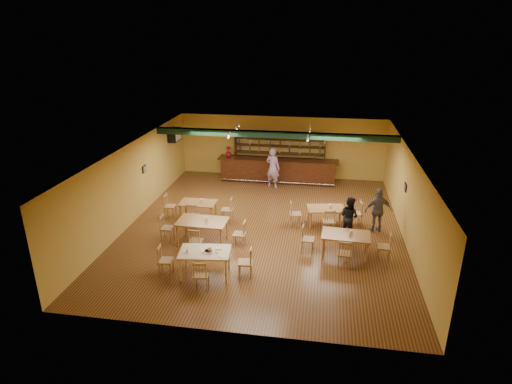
% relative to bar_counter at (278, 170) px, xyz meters
% --- Properties ---
extents(floor, '(12.00, 12.00, 0.00)m').
position_rel_bar_counter_xyz_m(floor, '(0.07, -5.15, -0.56)').
color(floor, '#552B18').
rests_on(floor, ground).
extents(ceiling_beam, '(10.00, 0.30, 0.25)m').
position_rel_bar_counter_xyz_m(ceiling_beam, '(0.07, -2.35, 2.31)').
color(ceiling_beam, black).
rests_on(ceiling_beam, ceiling).
extents(track_rail_left, '(0.05, 2.50, 0.05)m').
position_rel_bar_counter_xyz_m(track_rail_left, '(-1.73, -1.75, 2.38)').
color(track_rail_left, white).
rests_on(track_rail_left, ceiling).
extents(track_rail_right, '(0.05, 2.50, 0.05)m').
position_rel_bar_counter_xyz_m(track_rail_right, '(1.47, -1.75, 2.38)').
color(track_rail_right, white).
rests_on(track_rail_right, ceiling).
extents(ac_unit, '(0.34, 0.70, 0.48)m').
position_rel_bar_counter_xyz_m(ac_unit, '(-4.73, -0.95, 1.79)').
color(ac_unit, white).
rests_on(ac_unit, wall_left).
extents(picture_left, '(0.04, 0.34, 0.28)m').
position_rel_bar_counter_xyz_m(picture_left, '(-4.90, -4.15, 1.14)').
color(picture_left, black).
rests_on(picture_left, wall_left).
extents(picture_right, '(0.04, 0.34, 0.28)m').
position_rel_bar_counter_xyz_m(picture_right, '(5.04, -4.65, 1.14)').
color(picture_right, black).
rests_on(picture_right, wall_right).
extents(bar_counter, '(5.73, 0.85, 1.13)m').
position_rel_bar_counter_xyz_m(bar_counter, '(0.00, 0.00, 0.00)').
color(bar_counter, black).
rests_on(bar_counter, ground).
extents(back_bar_hutch, '(4.43, 0.40, 2.28)m').
position_rel_bar_counter_xyz_m(back_bar_hutch, '(0.00, 0.63, 0.57)').
color(back_bar_hutch, black).
rests_on(back_bar_hutch, ground).
extents(poinsettia, '(0.36, 0.36, 0.51)m').
position_rel_bar_counter_xyz_m(poinsettia, '(-2.41, 0.00, 0.82)').
color(poinsettia, '#AA0F24').
rests_on(poinsettia, bar_counter).
extents(dining_table_a, '(1.39, 0.84, 0.69)m').
position_rel_bar_counter_xyz_m(dining_table_a, '(-2.55, -4.81, -0.22)').
color(dining_table_a, '#AD6B3D').
rests_on(dining_table_a, ground).
extents(dining_table_b, '(1.50, 1.05, 0.69)m').
position_rel_bar_counter_xyz_m(dining_table_b, '(2.33, -4.58, -0.22)').
color(dining_table_b, '#AD6B3D').
rests_on(dining_table_b, ground).
extents(dining_table_c, '(1.70, 1.05, 0.84)m').
position_rel_bar_counter_xyz_m(dining_table_c, '(-1.82, -6.73, -0.15)').
color(dining_table_c, '#AD6B3D').
rests_on(dining_table_c, ground).
extents(dining_table_d, '(1.58, 1.00, 0.76)m').
position_rel_bar_counter_xyz_m(dining_table_d, '(2.97, -6.84, -0.18)').
color(dining_table_d, '#AD6B3D').
rests_on(dining_table_d, ground).
extents(near_table, '(1.59, 1.12, 0.80)m').
position_rel_bar_counter_xyz_m(near_table, '(-1.19, -8.71, -0.17)').
color(near_table, tan).
rests_on(near_table, ground).
extents(pizza_tray, '(0.41, 0.41, 0.01)m').
position_rel_bar_counter_xyz_m(pizza_tray, '(-1.08, -8.71, 0.24)').
color(pizza_tray, silver).
rests_on(pizza_tray, near_table).
extents(parmesan_shaker, '(0.08, 0.08, 0.11)m').
position_rel_bar_counter_xyz_m(parmesan_shaker, '(-1.67, -8.87, 0.29)').
color(parmesan_shaker, '#EAE5C6').
rests_on(parmesan_shaker, near_table).
extents(napkin_stack, '(0.21, 0.16, 0.03)m').
position_rel_bar_counter_xyz_m(napkin_stack, '(-0.82, -8.49, 0.25)').
color(napkin_stack, white).
rests_on(napkin_stack, near_table).
extents(pizza_server, '(0.30, 0.27, 0.00)m').
position_rel_bar_counter_xyz_m(pizza_server, '(-0.92, -8.65, 0.25)').
color(pizza_server, silver).
rests_on(pizza_server, pizza_tray).
extents(side_plate, '(0.24, 0.24, 0.01)m').
position_rel_bar_counter_xyz_m(side_plate, '(-0.60, -8.92, 0.24)').
color(side_plate, white).
rests_on(side_plate, near_table).
extents(patron_bar, '(0.81, 0.68, 1.89)m').
position_rel_bar_counter_xyz_m(patron_bar, '(-0.14, -0.83, 0.38)').
color(patron_bar, purple).
rests_on(patron_bar, ground).
extents(patron_right_a, '(0.92, 0.89, 1.49)m').
position_rel_bar_counter_xyz_m(patron_right_a, '(3.13, -5.38, 0.18)').
color(patron_right_a, black).
rests_on(patron_right_a, ground).
extents(patron_right_b, '(1.04, 0.62, 1.66)m').
position_rel_bar_counter_xyz_m(patron_right_b, '(4.17, -4.84, 0.27)').
color(patron_right_b, slate).
rests_on(patron_right_b, ground).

